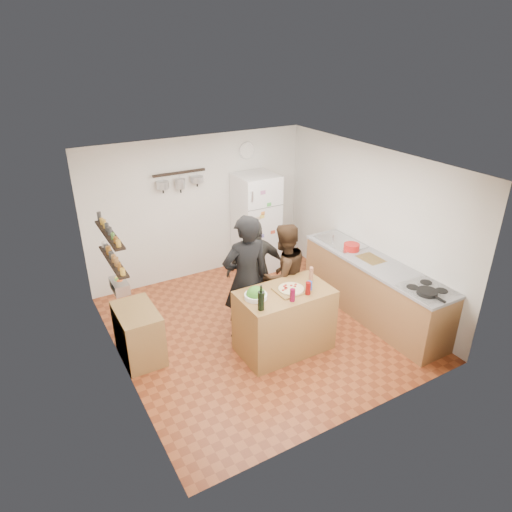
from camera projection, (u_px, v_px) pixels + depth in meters
room_shell at (246, 242)px, 6.62m from camera, size 4.20×4.20×4.20m
prep_island at (284, 321)px, 6.20m from camera, size 1.25×0.72×0.91m
pizza_board at (291, 290)px, 6.02m from camera, size 0.42×0.34×0.02m
pizza at (291, 289)px, 6.02m from camera, size 0.34×0.34×0.02m
salad_bowl at (256, 296)px, 5.85m from camera, size 0.30×0.30×0.06m
wine_bottle at (261, 301)px, 5.56m from camera, size 0.08×0.08×0.25m
wine_glass_near at (292, 295)px, 5.76m from camera, size 0.07×0.07×0.17m
wine_glass_far at (308, 288)px, 5.91m from camera, size 0.07×0.07×0.17m
pepper_mill at (311, 276)px, 6.21m from camera, size 0.06×0.06×0.19m
salt_canister at (309, 286)px, 6.02m from camera, size 0.07×0.07×0.12m
person_left at (246, 279)px, 6.26m from camera, size 0.70×0.48×1.87m
person_center at (283, 275)px, 6.66m from camera, size 0.82×0.66×1.59m
person_back at (256, 269)px, 6.89m from camera, size 0.97×0.53×1.56m
counter_run at (373, 289)px, 6.99m from camera, size 0.63×2.63×0.90m
stove_top at (427, 290)px, 6.05m from camera, size 0.60×0.62×0.02m
skillet at (427, 292)px, 5.92m from camera, size 0.27×0.27×0.05m
sink at (340, 242)px, 7.46m from camera, size 0.50×0.80×0.03m
cutting_board at (371, 259)px, 6.89m from camera, size 0.30×0.40×0.02m
red_bowl at (352, 247)px, 7.14m from camera, size 0.25×0.25×0.10m
fridge at (256, 223)px, 8.26m from camera, size 0.70×0.68×1.80m
wall_clock at (247, 151)px, 7.98m from camera, size 0.30×0.03×0.30m
spice_shelf_lower at (113, 261)px, 5.50m from camera, size 0.12×1.00×0.02m
spice_shelf_upper at (109, 234)px, 5.35m from camera, size 0.12×1.00×0.02m
produce_basket at (120, 286)px, 5.66m from camera, size 0.18×0.35×0.14m
side_table at (139, 334)px, 6.09m from camera, size 0.50×0.80×0.73m
pot_rack at (179, 173)px, 7.42m from camera, size 0.90×0.04×0.04m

